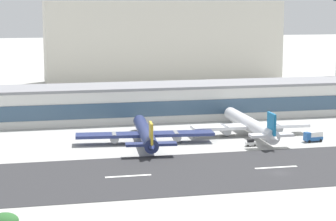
{
  "coord_description": "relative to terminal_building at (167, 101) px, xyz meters",
  "views": [
    {
      "loc": [
        -65.95,
        -156.7,
        44.06
      ],
      "look_at": [
        -16.88,
        56.77,
        8.21
      ],
      "focal_mm": 70.61,
      "sensor_mm": 36.0,
      "label": 1
    }
  ],
  "objects": [
    {
      "name": "airliner_gold_tail_gate_0",
      "position": [
        -17.32,
        -45.19,
        -3.39
      ],
      "size": [
        44.16,
        48.11,
        10.05
      ],
      "rotation": [
        0.0,
        0.0,
        1.47
      ],
      "color": "navy",
      "rests_on": "ground_plane"
    },
    {
      "name": "service_box_truck_1",
      "position": [
        35.74,
        -53.84,
        -4.8
      ],
      "size": [
        6.24,
        3.25,
        3.25
      ],
      "rotation": [
        0.0,
        0.0,
        3.26
      ],
      "color": "#23569E",
      "rests_on": "ground_plane"
    },
    {
      "name": "ground_plane",
      "position": [
        9.87,
        -88.75,
        -6.59
      ],
      "size": [
        1400.0,
        1400.0,
        0.0
      ],
      "primitive_type": "plane",
      "color": "#A8A8A3"
    },
    {
      "name": "distant_hotel_block",
      "position": [
        24.46,
        116.71,
        15.9
      ],
      "size": [
        131.2,
        29.99,
        44.99
      ],
      "primitive_type": "cube",
      "color": "beige",
      "rests_on": "ground_plane"
    },
    {
      "name": "runway_centreline_dash_3",
      "position": [
        -29.17,
        -82.89,
        -6.51
      ],
      "size": [
        12.0,
        1.2,
        0.01
      ],
      "primitive_type": "cube",
      "color": "white",
      "rests_on": "runway_strip"
    },
    {
      "name": "runway_strip",
      "position": [
        9.87,
        -82.89,
        -6.55
      ],
      "size": [
        800.0,
        41.19,
        0.08
      ],
      "primitive_type": "cube",
      "color": "#2D2D30",
      "rests_on": "ground_plane"
    },
    {
      "name": "service_baggage_tug_0",
      "position": [
        13.92,
        -55.61,
        -5.54
      ],
      "size": [
        3.24,
        1.94,
        2.2
      ],
      "rotation": [
        0.0,
        0.0,
        3.12
      ],
      "color": "white",
      "rests_on": "ground_plane"
    },
    {
      "name": "airliner_blue_tail_gate_1",
      "position": [
        19.69,
        -40.44,
        -3.13
      ],
      "size": [
        40.18,
        52.05,
        10.86
      ],
      "rotation": [
        0.0,
        0.0,
        1.54
      ],
      "color": "silver",
      "rests_on": "ground_plane"
    },
    {
      "name": "terminal_building",
      "position": [
        0.0,
        0.0,
        0.0
      ],
      "size": [
        156.08,
        22.73,
        13.17
      ],
      "color": "silver",
      "rests_on": "ground_plane"
    },
    {
      "name": "runway_centreline_dash_4",
      "position": [
        11.3,
        -82.89,
        -6.51
      ],
      "size": [
        12.0,
        1.2,
        0.01
      ],
      "primitive_type": "cube",
      "color": "white",
      "rests_on": "runway_strip"
    }
  ]
}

